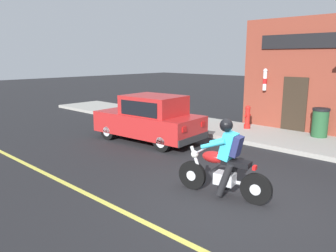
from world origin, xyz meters
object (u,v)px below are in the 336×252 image
trash_bin (320,122)px  car_hatchback (150,119)px  fire_hydrant (247,117)px  motorcycle_with_rider (224,165)px

trash_bin → car_hatchback: bearing=133.6°
trash_bin → fire_hydrant: trash_bin is taller
car_hatchback → fire_hydrant: bearing=-26.0°
trash_bin → fire_hydrant: size_ratio=1.11×
car_hatchback → trash_bin: 5.78m
motorcycle_with_rider → fire_hydrant: bearing=25.2°
car_hatchback → fire_hydrant: (3.50, -1.70, -0.19)m
car_hatchback → trash_bin: (3.98, -4.18, -0.13)m
car_hatchback → fire_hydrant: car_hatchback is taller
fire_hydrant → motorcycle_with_rider: bearing=-154.8°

